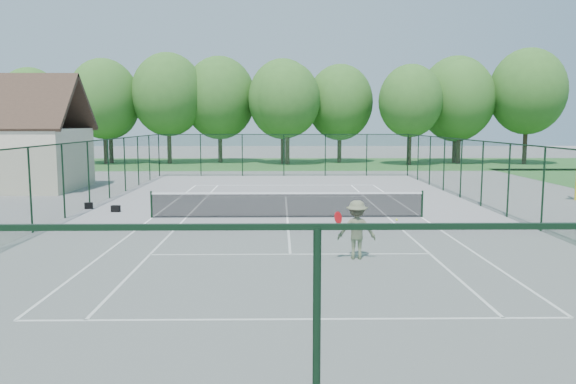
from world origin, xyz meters
name	(u,v)px	position (x,y,z in m)	size (l,w,h in m)	color
ground	(287,218)	(0.00, 0.00, 0.00)	(140.00, 140.00, 0.00)	gray
grass_far	(283,164)	(0.00, 30.00, 0.01)	(80.00, 16.00, 0.01)	#33702F
court_lines	(287,218)	(0.00, 0.00, 0.00)	(11.05, 23.85, 0.01)	white
tennis_net	(287,204)	(0.00, 0.00, 0.58)	(11.08, 0.08, 1.10)	black
fence_enclosure	(287,180)	(0.00, 0.00, 1.56)	(18.05, 36.05, 3.02)	#183C20
utility_building	(6,135)	(-16.00, 10.00, 3.12)	(8.60, 6.27, 6.63)	beige
tree_line_far	(283,99)	(0.00, 30.00, 5.99)	(39.40, 6.40, 9.70)	#3B2820
sports_bag_a	(89,206)	(-8.88, 2.48, 0.14)	(0.35, 0.21, 0.28)	black
sports_bag_b	(116,209)	(-7.41, 1.58, 0.14)	(0.36, 0.22, 0.28)	black
tennis_player	(357,230)	(1.87, -6.94, 0.84)	(2.11, 0.94, 1.67)	#5A5F45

